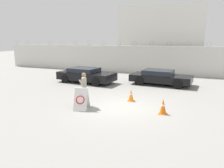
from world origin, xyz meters
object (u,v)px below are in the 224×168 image
traffic_cone_mid (131,95)px  parked_car_front_coupe (86,75)px  traffic_cone_near (163,106)px  security_guard (84,88)px  barricade_sign (81,99)px  parked_car_rear_sedan (160,77)px

traffic_cone_mid → parked_car_front_coupe: parked_car_front_coupe is taller
traffic_cone_mid → traffic_cone_near: bearing=-36.8°
security_guard → traffic_cone_near: security_guard is taller
parked_car_front_coupe → traffic_cone_mid: bearing=-32.1°
barricade_sign → traffic_cone_near: size_ratio=1.50×
traffic_cone_near → security_guard: bearing=-176.9°
traffic_cone_mid → parked_car_rear_sedan: (0.76, 5.01, 0.25)m
barricade_sign → traffic_cone_near: bearing=-2.2°
security_guard → traffic_cone_near: (3.97, 0.22, -0.60)m
parked_car_front_coupe → parked_car_rear_sedan: size_ratio=1.02×
parked_car_front_coupe → parked_car_rear_sedan: (5.55, 1.35, -0.02)m
traffic_cone_near → parked_car_rear_sedan: parked_car_rear_sedan is taller
security_guard → parked_car_front_coupe: security_guard is taller
barricade_sign → parked_car_front_coupe: parked_car_front_coupe is taller
barricade_sign → parked_car_rear_sedan: bearing=56.4°
security_guard → traffic_cone_mid: bearing=97.6°
parked_car_front_coupe → parked_car_rear_sedan: bearing=18.9°
security_guard → parked_car_front_coupe: (-2.80, 5.36, -0.35)m
traffic_cone_near → traffic_cone_mid: 2.48m
traffic_cone_mid → security_guard: bearing=-139.4°
parked_car_front_coupe → traffic_cone_near: bearing=-32.0°
traffic_cone_near → parked_car_front_coupe: size_ratio=0.15×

